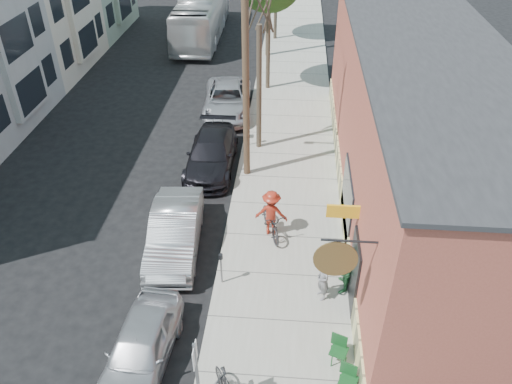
# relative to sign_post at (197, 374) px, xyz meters

# --- Properties ---
(ground) EXTENTS (120.00, 120.00, 0.00)m
(ground) POSITION_rel_sign_post_xyz_m (-2.35, 5.23, -1.83)
(ground) COLOR black
(sidewalk) EXTENTS (4.50, 58.00, 0.15)m
(sidewalk) POSITION_rel_sign_post_xyz_m (1.90, 16.23, -1.76)
(sidewalk) COLOR #9A9A8F
(sidewalk) RESTS_ON ground
(cafe_building) EXTENTS (6.60, 20.20, 6.61)m
(cafe_building) POSITION_rel_sign_post_xyz_m (6.64, 10.23, 1.47)
(cafe_building) COLOR #A24B3C
(cafe_building) RESTS_ON ground
(sign_post) EXTENTS (0.07, 0.45, 2.80)m
(sign_post) POSITION_rel_sign_post_xyz_m (0.00, 0.00, 0.00)
(sign_post) COLOR slate
(sign_post) RESTS_ON sidewalk
(parking_meter_near) EXTENTS (0.14, 0.14, 1.24)m
(parking_meter_near) POSITION_rel_sign_post_xyz_m (-0.10, 4.70, -0.85)
(parking_meter_near) COLOR slate
(parking_meter_near) RESTS_ON sidewalk
(parking_meter_far) EXTENTS (0.14, 0.14, 1.24)m
(parking_meter_far) POSITION_rel_sign_post_xyz_m (-0.10, 13.92, -0.85)
(parking_meter_far) COLOR slate
(parking_meter_far) RESTS_ON sidewalk
(utility_pole_near) EXTENTS (3.57, 0.28, 10.00)m
(utility_pole_near) POSITION_rel_sign_post_xyz_m (0.04, 11.45, 3.58)
(utility_pole_near) COLOR #503A28
(utility_pole_near) RESTS_ON sidewalk
(tree_bare) EXTENTS (0.24, 0.24, 5.83)m
(tree_bare) POSITION_rel_sign_post_xyz_m (0.45, 13.86, 1.23)
(tree_bare) COLOR #44392C
(tree_bare) RESTS_ON sidewalk
(patio_chair_a) EXTENTS (0.65, 0.65, 0.88)m
(patio_chair_a) POSITION_rel_sign_post_xyz_m (3.59, 1.88, -1.24)
(patio_chair_a) COLOR #13451D
(patio_chair_a) RESTS_ON sidewalk
(patio_chair_b) EXTENTS (0.65, 0.65, 0.88)m
(patio_chair_b) POSITION_rel_sign_post_xyz_m (3.78, 0.96, -1.24)
(patio_chair_b) COLOR #13451D
(patio_chair_b) RESTS_ON sidewalk
(patron_grey) EXTENTS (0.54, 0.65, 1.52)m
(patron_grey) POSITION_rel_sign_post_xyz_m (3.20, 4.30, -0.92)
(patron_grey) COLOR slate
(patron_grey) RESTS_ON sidewalk
(patron_green) EXTENTS (0.78, 0.96, 1.83)m
(patron_green) POSITION_rel_sign_post_xyz_m (3.84, 4.73, -0.77)
(patron_green) COLOR #2C6E3D
(patron_green) RESTS_ON sidewalk
(cyclist) EXTENTS (1.25, 0.79, 1.86)m
(cyclist) POSITION_rel_sign_post_xyz_m (1.39, 7.41, -0.75)
(cyclist) COLOR maroon
(cyclist) RESTS_ON sidewalk
(cyclist_bike) EXTENTS (1.34, 2.20, 1.09)m
(cyclist_bike) POSITION_rel_sign_post_xyz_m (1.39, 7.41, -1.14)
(cyclist_bike) COLOR black
(cyclist_bike) RESTS_ON sidewalk
(car_0) EXTENTS (1.90, 4.17, 1.39)m
(car_0) POSITION_rel_sign_post_xyz_m (-1.93, 1.50, -1.14)
(car_0) COLOR #AAAAB1
(car_0) RESTS_ON ground
(car_1) EXTENTS (2.07, 4.91, 1.58)m
(car_1) POSITION_rel_sign_post_xyz_m (-2.02, 6.43, -1.04)
(car_1) COLOR #A3A5AB
(car_1) RESTS_ON ground
(car_2) EXTENTS (2.08, 5.05, 1.46)m
(car_2) POSITION_rel_sign_post_xyz_m (-1.55, 12.01, -1.10)
(car_2) COLOR black
(car_2) RESTS_ON ground
(car_3) EXTENTS (2.93, 5.56, 1.49)m
(car_3) POSITION_rel_sign_post_xyz_m (-1.55, 17.71, -1.09)
(car_3) COLOR #ABABB3
(car_3) RESTS_ON ground
(bus) EXTENTS (3.05, 12.00, 3.33)m
(bus) POSITION_rel_sign_post_xyz_m (-5.05, 30.41, -0.17)
(bus) COLOR silver
(bus) RESTS_ON ground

